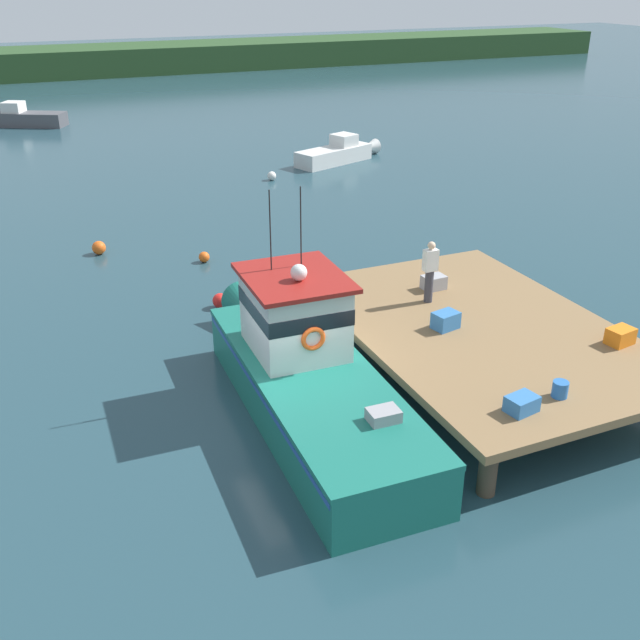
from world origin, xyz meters
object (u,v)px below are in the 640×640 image
at_px(mooring_buoy_outer, 272,176).
at_px(mooring_buoy_channel_marker, 220,301).
at_px(moored_boat_off_the_point, 21,118).
at_px(crate_single_by_cleat, 620,336).
at_px(main_fishing_boat, 305,369).
at_px(crate_single_far, 522,404).
at_px(mooring_buoy_inshore, 99,248).
at_px(crate_stack_mid_dock, 446,320).
at_px(deckhand_by_the_boat, 430,271).
at_px(crate_stack_near_edge, 434,282).
at_px(mooring_buoy_spare_mooring, 204,257).
at_px(moored_boat_near_channel, 339,153).
at_px(bait_bucket, 560,389).

distance_m(mooring_buoy_outer, mooring_buoy_channel_marker, 14.44).
bearing_deg(moored_boat_off_the_point, crate_single_by_cleat, -75.08).
height_order(main_fishing_boat, crate_single_far, main_fishing_boat).
bearing_deg(mooring_buoy_channel_marker, mooring_buoy_inshore, 113.07).
bearing_deg(crate_stack_mid_dock, moored_boat_off_the_point, 101.13).
bearing_deg(main_fishing_boat, crate_stack_mid_dock, 3.23).
bearing_deg(moored_boat_off_the_point, mooring_buoy_outer, -62.21).
xyz_separation_m(deckhand_by_the_boat, mooring_buoy_channel_marker, (-4.34, 4.34, -1.84)).
relative_size(crate_single_by_cleat, mooring_buoy_inshore, 1.27).
height_order(crate_stack_near_edge, moored_boat_off_the_point, crate_stack_near_edge).
height_order(crate_single_by_cleat, mooring_buoy_outer, crate_single_by_cleat).
relative_size(crate_stack_mid_dock, mooring_buoy_channel_marker, 1.35).
xyz_separation_m(crate_single_by_cleat, deckhand_by_the_boat, (-2.79, 3.82, 0.67)).
height_order(crate_stack_near_edge, mooring_buoy_channel_marker, crate_stack_near_edge).
xyz_separation_m(crate_single_far, mooring_buoy_inshore, (-5.83, 15.63, -1.13)).
distance_m(mooring_buoy_spare_mooring, mooring_buoy_outer, 10.84).
relative_size(moored_boat_near_channel, mooring_buoy_spare_mooring, 14.67).
xyz_separation_m(crate_stack_mid_dock, bait_bucket, (0.41, -3.60, -0.03)).
relative_size(bait_bucket, moored_boat_off_the_point, 0.06).
height_order(crate_stack_mid_dock, crate_stack_near_edge, crate_stack_mid_dock).
distance_m(mooring_buoy_outer, mooring_buoy_inshore, 11.32).
distance_m(crate_single_by_cleat, mooring_buoy_channel_marker, 10.90).
bearing_deg(crate_stack_near_edge, mooring_buoy_inshore, 127.64).
distance_m(crate_stack_mid_dock, moored_boat_near_channel, 22.02).
distance_m(crate_stack_near_edge, bait_bucket, 5.83).
height_order(moored_boat_near_channel, mooring_buoy_channel_marker, moored_boat_near_channel).
xyz_separation_m(crate_stack_mid_dock, moored_boat_off_the_point, (-7.38, 37.53, -0.90)).
bearing_deg(crate_stack_mid_dock, crate_stack_near_edge, 65.22).
bearing_deg(crate_single_by_cleat, moored_boat_near_channel, 81.02).
distance_m(crate_single_by_cleat, mooring_buoy_spare_mooring, 13.69).
xyz_separation_m(main_fishing_boat, mooring_buoy_spare_mooring, (0.39, 9.88, -0.82)).
relative_size(crate_single_far, moored_boat_off_the_point, 0.11).
bearing_deg(main_fishing_boat, crate_single_by_cleat, -16.70).
bearing_deg(crate_stack_near_edge, crate_single_far, -105.50).
xyz_separation_m(crate_single_far, crate_stack_near_edge, (1.65, 5.93, 0.02)).
distance_m(moored_boat_off_the_point, mooring_buoy_inshore, 25.66).
height_order(crate_stack_mid_dock, moored_boat_off_the_point, crate_stack_mid_dock).
height_order(crate_single_far, deckhand_by_the_boat, deckhand_by_the_boat).
relative_size(crate_single_by_cleat, bait_bucket, 1.76).
xyz_separation_m(crate_single_by_cleat, moored_boat_near_channel, (3.66, 23.19, -0.93)).
distance_m(crate_single_far, crate_stack_mid_dock, 3.79).
height_order(crate_stack_mid_dock, crate_single_by_cleat, crate_stack_mid_dock).
bearing_deg(mooring_buoy_spare_mooring, crate_stack_near_edge, -59.87).
bearing_deg(mooring_buoy_spare_mooring, crate_stack_mid_dock, -71.02).
xyz_separation_m(crate_single_by_cleat, mooring_buoy_spare_mooring, (-6.55, 11.96, -1.21)).
relative_size(crate_single_far, mooring_buoy_inshore, 1.27).
bearing_deg(mooring_buoy_inshore, moored_boat_off_the_point, 92.06).
relative_size(crate_stack_near_edge, moored_boat_near_channel, 0.11).
distance_m(crate_single_far, mooring_buoy_inshore, 16.72).
xyz_separation_m(crate_single_by_cleat, mooring_buoy_inshore, (-9.69, 14.18, -1.16)).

